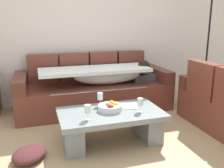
# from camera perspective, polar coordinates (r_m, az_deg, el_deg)

# --- Properties ---
(ground_plane) EXTENTS (14.00, 14.00, 0.00)m
(ground_plane) POSITION_cam_1_polar(r_m,az_deg,el_deg) (2.69, 0.69, -17.18)
(ground_plane) COLOR tan
(back_wall) EXTENTS (9.00, 0.10, 2.70)m
(back_wall) POSITION_cam_1_polar(r_m,az_deg,el_deg) (4.38, -8.24, 13.50)
(back_wall) COLOR silver
(back_wall) RESTS_ON ground_plane
(couch_along_wall) EXTENTS (2.40, 0.92, 0.88)m
(couch_along_wall) POSITION_cam_1_polar(r_m,az_deg,el_deg) (4.05, -3.65, -1.05)
(couch_along_wall) COLOR brown
(couch_along_wall) RESTS_ON ground_plane
(coffee_table) EXTENTS (1.20, 0.68, 0.38)m
(coffee_table) POSITION_cam_1_polar(r_m,az_deg,el_deg) (2.96, -0.30, -8.87)
(coffee_table) COLOR gray
(coffee_table) RESTS_ON ground_plane
(fruit_bowl) EXTENTS (0.28, 0.28, 0.10)m
(fruit_bowl) POSITION_cam_1_polar(r_m,az_deg,el_deg) (2.92, -0.34, -5.32)
(fruit_bowl) COLOR silver
(fruit_bowl) RESTS_ON coffee_table
(wine_glass_near_left) EXTENTS (0.07, 0.07, 0.17)m
(wine_glass_near_left) POSITION_cam_1_polar(r_m,az_deg,el_deg) (2.65, -5.58, -5.81)
(wine_glass_near_left) COLOR silver
(wine_glass_near_left) RESTS_ON coffee_table
(wine_glass_near_right) EXTENTS (0.07, 0.07, 0.17)m
(wine_glass_near_right) POSITION_cam_1_polar(r_m,az_deg,el_deg) (2.87, 6.47, -4.22)
(wine_glass_near_right) COLOR silver
(wine_glass_near_right) RESTS_ON coffee_table
(wine_glass_far_back) EXTENTS (0.07, 0.07, 0.17)m
(wine_glass_far_back) POSITION_cam_1_polar(r_m,az_deg,el_deg) (3.06, -2.74, -2.95)
(wine_glass_far_back) COLOR silver
(wine_glass_far_back) RESTS_ON coffee_table
(open_magazine) EXTENTS (0.33, 0.29, 0.01)m
(open_magazine) POSITION_cam_1_polar(r_m,az_deg,el_deg) (3.08, 3.21, -5.03)
(open_magazine) COLOR white
(open_magazine) RESTS_ON coffee_table
(floor_lamp) EXTENTS (0.33, 0.31, 1.95)m
(floor_lamp) POSITION_cam_1_polar(r_m,az_deg,el_deg) (4.70, 21.02, 9.91)
(floor_lamp) COLOR black
(floor_lamp) RESTS_ON ground_plane
(crumpled_garment) EXTENTS (0.48, 0.51, 0.12)m
(crumpled_garment) POSITION_cam_1_polar(r_m,az_deg,el_deg) (2.82, -18.43, -14.97)
(crumpled_garment) COLOR #4C2323
(crumpled_garment) RESTS_ON ground_plane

